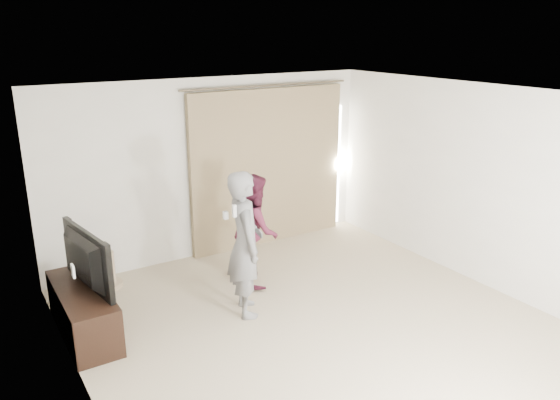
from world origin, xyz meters
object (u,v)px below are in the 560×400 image
(person_man, at_px, (245,244))
(person_woman, at_px, (255,229))
(tv_console, at_px, (83,312))
(tv, at_px, (77,261))

(person_man, height_order, person_woman, person_man)
(tv_console, bearing_deg, person_man, -16.23)
(tv_console, relative_size, person_woman, 0.95)
(tv_console, height_order, tv, tv)
(tv, bearing_deg, person_woman, -95.31)
(tv, xyz_separation_m, person_woman, (2.26, 0.14, -0.13))
(tv_console, distance_m, person_woman, 2.31)
(tv, bearing_deg, tv_console, -0.00)
(person_man, xyz_separation_m, person_woman, (0.50, 0.65, -0.13))
(person_woman, bearing_deg, tv_console, -176.54)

